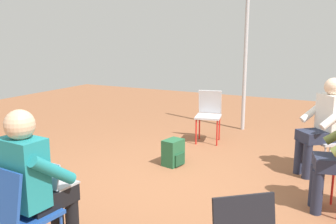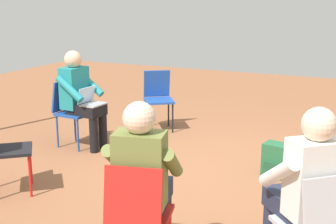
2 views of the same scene
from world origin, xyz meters
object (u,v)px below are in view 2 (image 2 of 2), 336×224
object	(u,v)px
chair_southwest	(158,95)
person_with_laptop	(81,94)
chair_east	(138,212)
chair_south	(71,108)
chair_southeast	(2,145)
person_in_olive	(144,175)
backpack_near_laptop_user	(277,162)
chair_northeast	(318,223)
person_in_white	(306,185)

from	to	relation	value
chair_southwest	person_with_laptop	xyz separation A→B (m)	(1.19, -0.50, 0.20)
chair_east	chair_south	xyz separation A→B (m)	(-2.24, -2.21, 0.00)
chair_southeast	chair_southwest	xyz separation A→B (m)	(-2.71, 0.35, 0.00)
chair_south	person_with_laptop	bearing A→B (deg)	90.00
chair_east	person_with_laptop	world-z (taller)	person_with_laptop
person_in_olive	backpack_near_laptop_user	world-z (taller)	person_in_olive
person_with_laptop	backpack_near_laptop_user	bearing A→B (deg)	96.26
chair_northeast	chair_south	bearing A→B (deg)	108.53
person_in_white	chair_east	bearing A→B (deg)	163.58
chair_east	person_in_olive	world-z (taller)	person_in_olive
chair_northeast	person_in_white	xyz separation A→B (m)	(-0.12, -0.11, 0.20)
chair_east	chair_south	world-z (taller)	same
chair_south	chair_east	bearing A→B (deg)	49.13
person_in_white	chair_southeast	bearing A→B (deg)	133.50
chair_southeast	chair_southwest	size ratio (longest dim) A/B	1.00
chair_east	chair_southeast	world-z (taller)	same
chair_east	backpack_near_laptop_user	xyz separation A→B (m)	(-2.31, 0.44, -0.34)
chair_south	person_in_olive	distance (m)	3.02
chair_east	person_in_olive	bearing A→B (deg)	90.00
person_with_laptop	person_in_white	bearing A→B (deg)	64.58
chair_northeast	person_in_white	size ratio (longest dim) A/B	0.69
person_with_laptop	backpack_near_laptop_user	size ratio (longest dim) A/B	3.44
chair_south	person_in_white	size ratio (longest dim) A/B	0.69
chair_northeast	chair_south	size ratio (longest dim) A/B	1.00
chair_northeast	person_with_laptop	size ratio (longest dim) A/B	0.69
chair_southwest	person_in_olive	bearing A→B (deg)	79.71
chair_southeast	person_with_laptop	world-z (taller)	person_with_laptop
chair_south	person_in_olive	world-z (taller)	person_in_olive
person_with_laptop	person_in_olive	bearing A→B (deg)	48.62
person_in_white	person_with_laptop	bearing A→B (deg)	108.22
chair_northeast	person_in_white	world-z (taller)	person_in_white
chair_east	chair_southeast	bearing A→B (deg)	145.58
chair_south	chair_southwest	bearing A→B (deg)	154.86
chair_southeast	chair_south	size ratio (longest dim) A/B	1.00
chair_northeast	person_in_olive	size ratio (longest dim) A/B	0.69
chair_east	person_in_olive	size ratio (longest dim) A/B	0.69
chair_southeast	chair_southwest	distance (m)	2.73
person_in_olive	person_in_white	bearing A→B (deg)	3.00
chair_southwest	chair_east	bearing A→B (deg)	79.23
chair_east	person_with_laptop	distance (m)	3.03
chair_southeast	backpack_near_laptop_user	distance (m)	2.84
chair_southeast	chair_south	distance (m)	1.57
backpack_near_laptop_user	person_with_laptop	bearing A→B (deg)	-88.26
chair_east	backpack_near_laptop_user	distance (m)	2.37
chair_southeast	chair_northeast	world-z (taller)	same
person_in_white	person_in_olive	xyz separation A→B (m)	(0.31, -1.04, 0.00)
chair_northeast	person_in_olive	distance (m)	1.18
chair_southeast	backpack_near_laptop_user	bearing A→B (deg)	84.07
chair_southwest	backpack_near_laptop_user	xyz separation A→B (m)	(1.11, 1.98, -0.34)
chair_southeast	chair_south	xyz separation A→B (m)	(-1.53, -0.32, 0.00)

